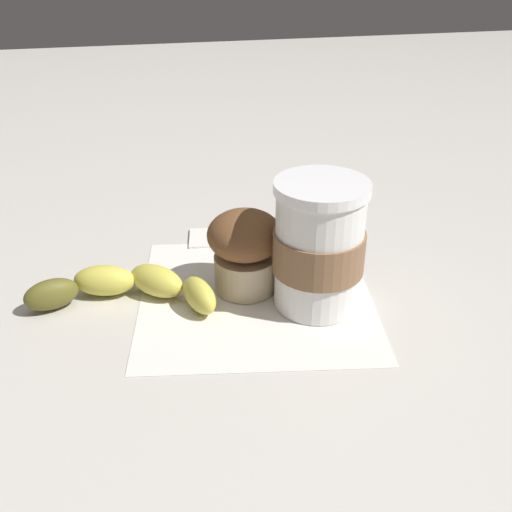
# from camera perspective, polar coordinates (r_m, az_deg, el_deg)

# --- Properties ---
(ground_plane) EXTENTS (3.00, 3.00, 0.00)m
(ground_plane) POSITION_cam_1_polar(r_m,az_deg,el_deg) (0.64, -0.00, -3.94)
(ground_plane) COLOR beige
(paper_napkin) EXTENTS (0.28, 0.28, 0.00)m
(paper_napkin) POSITION_cam_1_polar(r_m,az_deg,el_deg) (0.63, -0.00, -3.88)
(paper_napkin) COLOR white
(paper_napkin) RESTS_ON ground_plane
(coffee_cup) EXTENTS (0.09, 0.09, 0.13)m
(coffee_cup) POSITION_cam_1_polar(r_m,az_deg,el_deg) (0.59, 6.00, 0.93)
(coffee_cup) COLOR white
(coffee_cup) RESTS_ON paper_napkin
(muffin) EXTENTS (0.08, 0.08, 0.09)m
(muffin) POSITION_cam_1_polar(r_m,az_deg,el_deg) (0.62, -1.05, 0.76)
(muffin) COLOR beige
(muffin) RESTS_ON paper_napkin
(banana) EXTENTS (0.20, 0.10, 0.03)m
(banana) POSITION_cam_1_polar(r_m,az_deg,el_deg) (0.63, -12.05, -2.83)
(banana) COLOR #D6CC4C
(banana) RESTS_ON paper_napkin
(sugar_packet) EXTENTS (0.04, 0.05, 0.01)m
(sugar_packet) POSITION_cam_1_polar(r_m,az_deg,el_deg) (0.75, -5.14, 1.81)
(sugar_packet) COLOR white
(sugar_packet) RESTS_ON ground_plane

